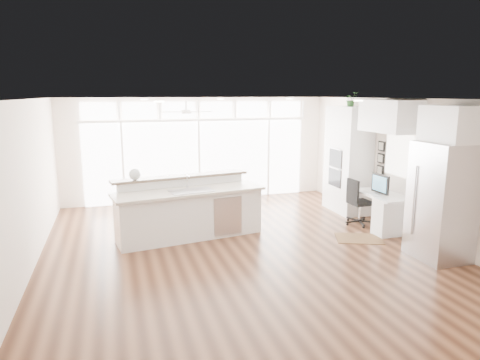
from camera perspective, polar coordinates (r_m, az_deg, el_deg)
name	(u,v)px	position (r m, az deg, el deg)	size (l,w,h in m)	color
floor	(242,250)	(7.91, 0.32, -9.27)	(7.00, 8.00, 0.02)	#3E2113
ceiling	(243,99)	(7.40, 0.34, 10.76)	(7.00, 8.00, 0.02)	white
wall_back	(198,149)	(11.38, -5.58, 4.11)	(7.00, 0.04, 2.70)	white
wall_front	(374,259)	(4.03, 17.48, -9.97)	(7.00, 0.04, 2.70)	white
wall_left	(25,189)	(7.34, -26.78, -1.09)	(0.04, 8.00, 2.70)	white
wall_right	(410,167)	(9.18, 21.72, 1.61)	(0.04, 8.00, 2.70)	white
glass_wall	(199,161)	(11.36, -5.50, 2.57)	(5.80, 0.06, 2.08)	white
transom_row	(198,110)	(11.24, -5.63, 9.29)	(5.90, 0.06, 0.40)	white
desk_window	(399,155)	(9.36, 20.49, 3.11)	(0.04, 0.85, 0.85)	white
ceiling_fan	(186,107)	(10.02, -7.20, 9.58)	(1.16, 1.16, 0.32)	white
recessed_lights	(239,100)	(7.60, -0.11, 10.63)	(3.40, 3.00, 0.02)	white
oven_cabinet	(348,160)	(10.47, 14.18, 2.63)	(0.64, 1.20, 2.50)	white
desk_nook	(382,212)	(9.40, 18.38, -4.01)	(0.72, 1.30, 0.76)	white
upper_cabinets	(390,116)	(9.12, 19.37, 8.04)	(0.64, 1.30, 0.64)	white
refrigerator	(442,201)	(7.99, 25.29, -2.60)	(0.76, 0.90, 2.00)	silver
fridge_cabinet	(452,124)	(7.85, 26.43, 6.70)	(0.64, 0.90, 0.60)	white
framed_photos	(381,158)	(9.88, 18.28, 2.77)	(0.06, 0.22, 0.80)	black
kitchen_island	(190,209)	(8.44, -6.72, -3.80)	(2.93, 1.10, 1.16)	white
rug	(359,238)	(8.76, 15.56, -7.52)	(0.87, 0.63, 0.01)	#3A2412
office_chair	(360,202)	(9.58, 15.76, -2.84)	(0.52, 0.48, 1.00)	black
fishbowl	(135,174)	(8.42, -13.85, 0.75)	(0.22, 0.22, 0.22)	silver
monitor	(380,184)	(9.22, 18.21, -0.47)	(0.09, 0.52, 0.44)	black
keyboard	(372,194)	(9.16, 17.25, -1.82)	(0.12, 0.33, 0.02)	silver
potted_plant	(351,101)	(10.36, 14.56, 10.18)	(0.29, 0.33, 0.25)	#2E632A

